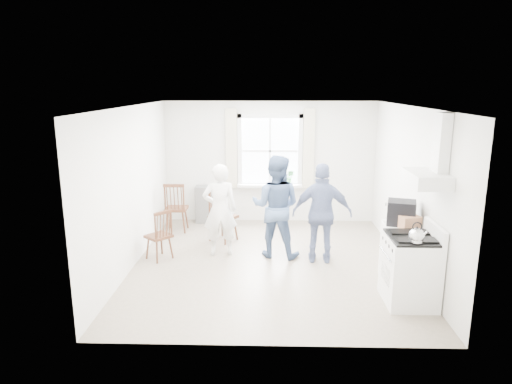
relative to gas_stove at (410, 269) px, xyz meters
The scene contains 16 objects.
room_shell 2.48m from the gas_stove, 144.75° to the left, with size 4.62×5.12×2.64m.
window_assembly 4.36m from the gas_stove, 116.71° to the left, with size 1.88×0.24×1.70m.
range_hood 1.43m from the gas_stove, ahead, with size 0.45×0.76×0.94m.
shelf_unit 4.95m from the gas_stove, 131.97° to the left, with size 0.40×0.30×0.80m, color slate.
gas_stove is the anchor object (origin of this frame).
kettle 0.62m from the gas_stove, 99.17° to the right, with size 0.20×0.20×0.28m.
low_cabinet 0.70m from the gas_stove, 84.32° to the left, with size 0.50×0.55×0.90m, color silver.
stereo_stack 0.93m from the gas_stove, 87.13° to the left, with size 0.48×0.46×0.36m.
cardboard_box 0.74m from the gas_stove, 78.47° to the left, with size 0.28×0.20×0.18m, color #A97352.
windsor_chair_a 4.82m from the gas_stove, 142.24° to the left, with size 0.44×0.43×1.03m.
windsor_chair_b 3.73m from the gas_stove, 140.04° to the left, with size 0.60×0.60×1.04m.
windsor_chair_c 4.01m from the gas_stove, 158.88° to the left, with size 0.52×0.52×0.89m.
person_left 3.30m from the gas_stove, 147.85° to the left, with size 0.59×0.59×1.63m, color white.
person_mid 2.53m from the gas_stove, 136.38° to the left, with size 0.86×0.86×1.78m, color #4C648D.
person_right 1.83m from the gas_stove, 125.56° to the left, with size 0.99×0.99×1.69m, color navy.
potted_plant 4.03m from the gas_stove, 111.80° to the left, with size 0.17×0.17×0.31m, color #32713D.
Camera 1 is at (-0.03, -7.20, 2.93)m, focal length 32.00 mm.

